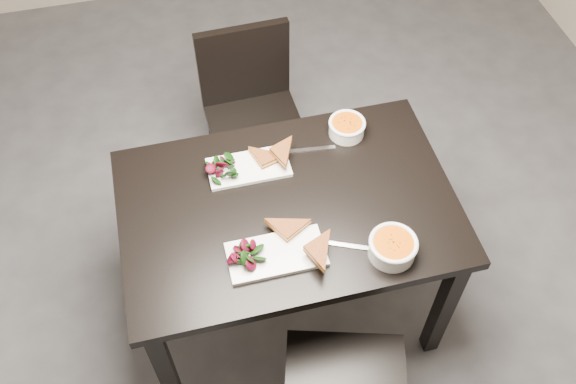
{
  "coord_description": "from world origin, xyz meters",
  "views": [
    {
      "loc": [
        0.03,
        -1.27,
        2.56
      ],
      "look_at": [
        0.34,
        0.02,
        0.82
      ],
      "focal_mm": 39.33,
      "sensor_mm": 36.0,
      "label": 1
    }
  ],
  "objects_px": {
    "chair_far": "(251,107)",
    "plate_far": "(249,167)",
    "soup_bowl_near": "(393,247)",
    "table": "(288,220)",
    "soup_bowl_far": "(347,127)",
    "plate_near": "(276,254)"
  },
  "relations": [
    {
      "from": "chair_far",
      "to": "plate_far",
      "type": "relative_size",
      "value": 2.81
    },
    {
      "from": "soup_bowl_far",
      "to": "chair_far",
      "type": "bearing_deg",
      "value": 120.23
    },
    {
      "from": "chair_far",
      "to": "soup_bowl_far",
      "type": "relative_size",
      "value": 5.93
    },
    {
      "from": "plate_near",
      "to": "soup_bowl_far",
      "type": "bearing_deg",
      "value": 50.69
    },
    {
      "from": "plate_near",
      "to": "soup_bowl_far",
      "type": "distance_m",
      "value": 0.62
    },
    {
      "from": "plate_near",
      "to": "soup_bowl_far",
      "type": "xyz_separation_m",
      "value": [
        0.39,
        0.48,
        0.03
      ]
    },
    {
      "from": "plate_near",
      "to": "table",
      "type": "bearing_deg",
      "value": 65.94
    },
    {
      "from": "plate_far",
      "to": "plate_near",
      "type": "bearing_deg",
      "value": -88.03
    },
    {
      "from": "soup_bowl_near",
      "to": "plate_far",
      "type": "height_order",
      "value": "soup_bowl_near"
    },
    {
      "from": "soup_bowl_far",
      "to": "table",
      "type": "bearing_deg",
      "value": -137.41
    },
    {
      "from": "table",
      "to": "soup_bowl_near",
      "type": "height_order",
      "value": "soup_bowl_near"
    },
    {
      "from": "chair_far",
      "to": "soup_bowl_far",
      "type": "bearing_deg",
      "value": -61.81
    },
    {
      "from": "soup_bowl_near",
      "to": "plate_far",
      "type": "relative_size",
      "value": 0.54
    },
    {
      "from": "chair_far",
      "to": "soup_bowl_near",
      "type": "distance_m",
      "value": 1.13
    },
    {
      "from": "chair_far",
      "to": "soup_bowl_near",
      "type": "height_order",
      "value": "chair_far"
    },
    {
      "from": "table",
      "to": "plate_near",
      "type": "height_order",
      "value": "plate_near"
    },
    {
      "from": "plate_near",
      "to": "soup_bowl_near",
      "type": "xyz_separation_m",
      "value": [
        0.38,
        -0.08,
        0.03
      ]
    },
    {
      "from": "plate_far",
      "to": "soup_bowl_near",
      "type": "bearing_deg",
      "value": -50.59
    },
    {
      "from": "plate_near",
      "to": "soup_bowl_near",
      "type": "relative_size",
      "value": 1.99
    },
    {
      "from": "chair_far",
      "to": "plate_far",
      "type": "distance_m",
      "value": 0.65
    },
    {
      "from": "table",
      "to": "soup_bowl_far",
      "type": "distance_m",
      "value": 0.43
    },
    {
      "from": "table",
      "to": "soup_bowl_far",
      "type": "bearing_deg",
      "value": 42.59
    }
  ]
}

